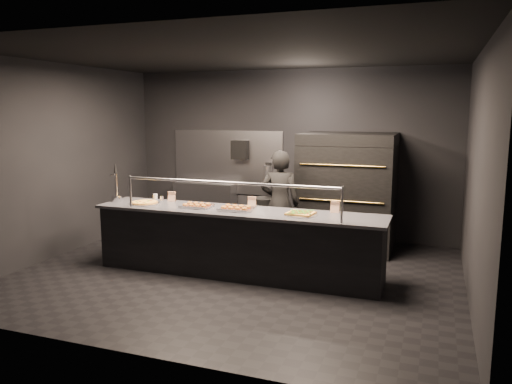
# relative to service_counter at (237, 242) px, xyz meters

# --- Properties ---
(room) EXTENTS (6.04, 6.00, 3.00)m
(room) POSITION_rel_service_counter_xyz_m (-0.02, 0.05, 1.03)
(room) COLOR black
(room) RESTS_ON ground
(service_counter) EXTENTS (4.10, 0.78, 1.37)m
(service_counter) POSITION_rel_service_counter_xyz_m (0.00, 0.00, 0.00)
(service_counter) COLOR black
(service_counter) RESTS_ON ground
(pizza_oven) EXTENTS (1.50, 1.23, 1.91)m
(pizza_oven) POSITION_rel_service_counter_xyz_m (1.20, 1.90, 0.50)
(pizza_oven) COLOR black
(pizza_oven) RESTS_ON ground
(prep_shelf) EXTENTS (1.20, 0.35, 0.90)m
(prep_shelf) POSITION_rel_service_counter_xyz_m (-1.60, 2.32, -0.01)
(prep_shelf) COLOR #99999E
(prep_shelf) RESTS_ON ground
(towel_dispenser) EXTENTS (0.30, 0.20, 0.35)m
(towel_dispenser) POSITION_rel_service_counter_xyz_m (-0.90, 2.39, 1.09)
(towel_dispenser) COLOR black
(towel_dispenser) RESTS_ON room
(fire_extinguisher) EXTENTS (0.14, 0.14, 0.51)m
(fire_extinguisher) POSITION_rel_service_counter_xyz_m (-0.35, 2.40, 0.60)
(fire_extinguisher) COLOR #B2B2B7
(fire_extinguisher) RESTS_ON room
(beer_tap) EXTENTS (0.15, 0.22, 0.59)m
(beer_tap) POSITION_rel_service_counter_xyz_m (-1.95, -0.00, 0.62)
(beer_tap) COLOR silver
(beer_tap) RESTS_ON service_counter
(round_pizza) EXTENTS (0.45, 0.45, 0.03)m
(round_pizza) POSITION_rel_service_counter_xyz_m (-1.45, -0.03, 0.47)
(round_pizza) COLOR silver
(round_pizza) RESTS_ON service_counter
(slider_tray_a) EXTENTS (0.46, 0.37, 0.07)m
(slider_tray_a) POSITION_rel_service_counter_xyz_m (-0.60, -0.03, 0.48)
(slider_tray_a) COLOR silver
(slider_tray_a) RESTS_ON service_counter
(slider_tray_b) EXTENTS (0.51, 0.42, 0.07)m
(slider_tray_b) POSITION_rel_service_counter_xyz_m (0.00, -0.03, 0.48)
(slider_tray_b) COLOR silver
(slider_tray_b) RESTS_ON service_counter
(square_pizza) EXTENTS (0.43, 0.43, 0.05)m
(square_pizza) POSITION_rel_service_counter_xyz_m (0.91, -0.03, 0.47)
(square_pizza) COLOR silver
(square_pizza) RESTS_ON service_counter
(condiment_jar) EXTENTS (0.17, 0.07, 0.11)m
(condiment_jar) POSITION_rel_service_counter_xyz_m (-1.37, 0.19, 0.51)
(condiment_jar) COLOR silver
(condiment_jar) RESTS_ON service_counter
(tent_cards) EXTENTS (2.60, 0.04, 0.15)m
(tent_cards) POSITION_rel_service_counter_xyz_m (0.08, 0.28, 0.53)
(tent_cards) COLOR white
(tent_cards) RESTS_ON service_counter
(trash_bin) EXTENTS (0.43, 0.43, 0.72)m
(trash_bin) POSITION_rel_service_counter_xyz_m (-0.32, 2.12, -0.10)
(trash_bin) COLOR black
(trash_bin) RESTS_ON ground
(worker) EXTENTS (0.67, 0.50, 1.67)m
(worker) POSITION_rel_service_counter_xyz_m (0.29, 1.07, 0.37)
(worker) COLOR black
(worker) RESTS_ON ground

